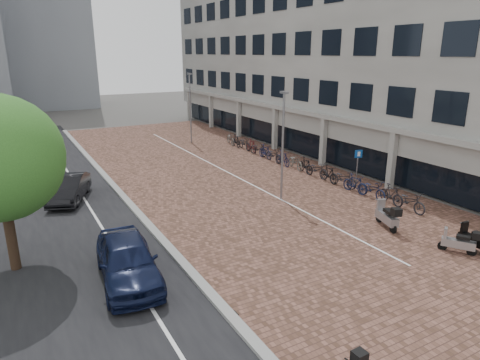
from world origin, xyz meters
name	(u,v)px	position (x,y,z in m)	size (l,w,h in m)	color
ground	(312,248)	(0.00, 0.00, 0.00)	(140.00, 140.00, 0.00)	#474442
plaza_brick	(222,171)	(2.00, 12.00, 0.01)	(14.50, 42.00, 0.04)	brown
street_asphalt	(42,198)	(-9.00, 12.00, 0.01)	(8.00, 50.00, 0.03)	black
curb	(114,186)	(-5.10, 12.00, 0.07)	(0.35, 42.00, 0.14)	gray
lane_line	(80,192)	(-7.00, 12.00, 0.02)	(0.12, 44.00, 0.00)	white
parking_line	(225,171)	(2.20, 12.00, 0.04)	(0.10, 30.00, 0.00)	white
office_building	(320,41)	(12.97, 16.00, 8.44)	(8.40, 40.00, 15.00)	#A6A6A0
car_navy	(128,260)	(-7.15, 1.08, 0.79)	(1.86, 4.63, 1.58)	black
car_dark	(69,188)	(-7.68, 10.90, 0.68)	(1.43, 4.10, 1.35)	black
shoes	(233,316)	(-5.00, -2.54, 0.05)	(0.38, 0.31, 0.09)	black
scooter_front	(387,215)	(4.21, 0.03, 0.60)	(0.54, 1.74, 1.19)	gray
scooter_mid	(476,239)	(5.45, -3.37, 0.54)	(0.50, 1.59, 1.09)	black
scooter_back	(459,241)	(4.73, -3.13, 0.50)	(0.45, 1.45, 0.99)	#9C9DA1
parking_sign	(358,162)	(7.50, 5.34, 1.44)	(0.45, 0.16, 2.18)	slate
lamp_near	(283,148)	(2.26, 5.50, 2.84)	(0.12, 0.12, 5.68)	slate
lamp_far	(190,109)	(3.85, 21.62, 2.94)	(0.12, 0.12, 5.88)	gray
street_tree	(2,161)	(-10.44, 4.06, 4.04)	(4.37, 4.37, 6.35)	#382619
bike_row	(295,162)	(6.60, 10.20, 0.52)	(1.23, 20.42, 1.05)	#232328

